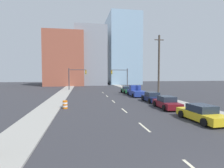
{
  "coord_description": "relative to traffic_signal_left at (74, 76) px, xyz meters",
  "views": [
    {
      "loc": [
        -4.67,
        -4.09,
        3.98
      ],
      "look_at": [
        1.19,
        29.47,
        2.2
      ],
      "focal_mm": 28.0,
      "sensor_mm": 36.0,
      "label": 1
    }
  ],
  "objects": [
    {
      "name": "building_glass_right",
      "position": [
        19.95,
        31.46,
        11.14
      ],
      "size": [
        13.0,
        20.0,
        29.78
      ],
      "color": "#8CADC6",
      "rests_on": "ground"
    },
    {
      "name": "sedan_navy",
      "position": [
        12.11,
        -22.2,
        -3.09
      ],
      "size": [
        2.17,
        4.34,
        1.44
      ],
      "rotation": [
        0.0,
        0.0,
        0.0
      ],
      "color": "#141E47",
      "rests_on": "ground"
    },
    {
      "name": "lane_stripe_at_28m",
      "position": [
        6.51,
        -14.29,
        -3.75
      ],
      "size": [
        0.16,
        2.4,
        0.01
      ],
      "primitive_type": "cube",
      "color": "beige",
      "rests_on": "ground"
    },
    {
      "name": "traffic_barrel",
      "position": [
        -0.11,
        -25.41,
        -3.27
      ],
      "size": [
        0.56,
        0.56,
        0.95
      ],
      "color": "orange",
      "rests_on": "ground"
    },
    {
      "name": "pickup_truck_blue",
      "position": [
        11.9,
        -14.97,
        -2.93
      ],
      "size": [
        2.57,
        5.84,
        2.01
      ],
      "rotation": [
        0.0,
        0.0,
        -0.03
      ],
      "color": "navy",
      "rests_on": "ground"
    },
    {
      "name": "sedan_green",
      "position": [
        11.66,
        -9.36,
        -3.08
      ],
      "size": [
        2.08,
        4.53,
        1.46
      ],
      "rotation": [
        0.0,
        0.0,
        0.01
      ],
      "color": "#1E6033",
      "rests_on": "ground"
    },
    {
      "name": "sidewalk_right",
      "position": [
        15.09,
        5.28,
        -3.69
      ],
      "size": [
        2.79,
        95.35,
        0.13
      ],
      "color": "#9E9B93",
      "rests_on": "ground"
    },
    {
      "name": "building_office_center",
      "position": [
        5.34,
        27.46,
        7.48
      ],
      "size": [
        12.0,
        20.0,
        22.46
      ],
      "color": "gray",
      "rests_on": "ground"
    },
    {
      "name": "utility_pole_right_mid",
      "position": [
        14.86,
        -18.43,
        1.73
      ],
      "size": [
        1.6,
        0.32,
        10.71
      ],
      "color": "#473D33",
      "rests_on": "ground"
    },
    {
      "name": "lane_stripe_at_8m",
      "position": [
        6.51,
        -34.01,
        -3.75
      ],
      "size": [
        0.16,
        2.4,
        0.01
      ],
      "primitive_type": "cube",
      "color": "beige",
      "rests_on": "ground"
    },
    {
      "name": "lane_stripe_at_15m",
      "position": [
        6.51,
        -27.71,
        -3.75
      ],
      "size": [
        0.16,
        2.4,
        0.01
      ],
      "primitive_type": "cube",
      "color": "beige",
      "rests_on": "ground"
    },
    {
      "name": "lane_stripe_at_21m",
      "position": [
        6.51,
        -20.95,
        -3.75
      ],
      "size": [
        0.16,
        2.4,
        0.01
      ],
      "primitive_type": "cube",
      "color": "beige",
      "rests_on": "ground"
    },
    {
      "name": "sidewalk_left",
      "position": [
        -2.07,
        5.28,
        -3.69
      ],
      "size": [
        2.79,
        95.35,
        0.13
      ],
      "color": "#9E9B93",
      "rests_on": "ground"
    },
    {
      "name": "sedan_maroon",
      "position": [
        11.78,
        -27.35,
        -3.08
      ],
      "size": [
        2.28,
        4.65,
        1.46
      ],
      "rotation": [
        0.0,
        0.0,
        -0.05
      ],
      "color": "maroon",
      "rests_on": "ground"
    },
    {
      "name": "lane_stripe_at_35m",
      "position": [
        6.51,
        -7.64,
        -3.75
      ],
      "size": [
        0.16,
        2.4,
        0.01
      ],
      "primitive_type": "cube",
      "color": "beige",
      "rests_on": "ground"
    },
    {
      "name": "traffic_signal_left",
      "position": [
        0.0,
        0.0,
        0.0
      ],
      "size": [
        4.65,
        0.35,
        5.72
      ],
      "color": "#38383D",
      "rests_on": "ground"
    },
    {
      "name": "building_brick_left",
      "position": [
        -4.29,
        23.46,
        6.07
      ],
      "size": [
        14.0,
        16.0,
        19.63
      ],
      "color": "#9E513D",
      "rests_on": "ground"
    },
    {
      "name": "sedan_yellow",
      "position": [
        11.96,
        -33.21,
        -3.09
      ],
      "size": [
        2.27,
        4.8,
        1.42
      ],
      "rotation": [
        0.0,
        0.0,
        0.04
      ],
      "color": "gold",
      "rests_on": "ground"
    },
    {
      "name": "traffic_signal_right",
      "position": [
        12.83,
        0.0,
        0.0
      ],
      "size": [
        4.65,
        0.35,
        5.72
      ],
      "color": "#38383D",
      "rests_on": "ground"
    }
  ]
}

